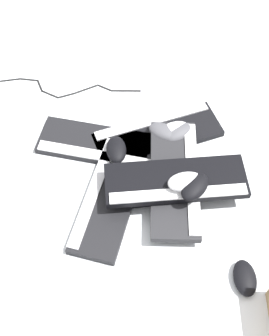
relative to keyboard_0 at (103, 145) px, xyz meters
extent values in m
plane|color=silver|center=(-0.18, 0.04, -0.01)|extent=(3.20, 3.20, 0.00)
cube|color=black|center=(0.00, 0.00, 0.00)|extent=(0.46, 0.25, 0.02)
cube|color=silver|center=(-0.01, 0.05, 0.01)|extent=(0.42, 0.13, 0.01)
cube|color=black|center=(-0.12, 0.17, 0.00)|extent=(0.23, 0.46, 0.02)
cube|color=silver|center=(-0.06, 0.18, 0.01)|extent=(0.11, 0.42, 0.01)
cube|color=black|center=(-0.29, 0.03, 0.00)|extent=(0.45, 0.36, 0.02)
cube|color=silver|center=(-0.26, -0.02, 0.01)|extent=(0.37, 0.25, 0.01)
cube|color=black|center=(-0.15, -0.12, 0.00)|extent=(0.42, 0.42, 0.02)
cube|color=silver|center=(-0.11, -0.16, 0.01)|extent=(0.32, 0.32, 0.01)
cube|color=#232326|center=(-0.28, 0.04, 0.03)|extent=(0.32, 0.46, 0.02)
cube|color=silver|center=(-0.33, 0.01, 0.04)|extent=(0.20, 0.40, 0.01)
cube|color=black|center=(-0.29, 0.06, 0.06)|extent=(0.46, 0.35, 0.02)
cube|color=silver|center=(-0.32, 0.11, 0.07)|extent=(0.38, 0.24, 0.01)
ellipsoid|color=silver|center=(-0.33, 0.08, 0.10)|extent=(0.13, 0.12, 0.04)
ellipsoid|color=#4C4C51|center=(-0.18, -0.12, 0.04)|extent=(0.11, 0.07, 0.04)
ellipsoid|color=#4C4C51|center=(-0.22, -0.14, 0.04)|extent=(0.11, 0.13, 0.04)
ellipsoid|color=black|center=(-0.59, 0.25, 0.01)|extent=(0.11, 0.13, 0.04)
ellipsoid|color=black|center=(-0.06, 0.02, 0.04)|extent=(0.11, 0.13, 0.04)
ellipsoid|color=silver|center=(-0.21, -0.14, 0.04)|extent=(0.12, 0.13, 0.04)
ellipsoid|color=black|center=(-0.36, 0.08, 0.10)|extent=(0.09, 0.12, 0.04)
cylinder|color=black|center=(0.04, -0.27, -0.01)|extent=(0.10, 0.05, 0.01)
cylinder|color=black|center=(0.12, -0.25, -0.01)|extent=(0.06, 0.01, 0.01)
cylinder|color=black|center=(0.18, -0.21, -0.01)|extent=(0.07, 0.08, 0.01)
cylinder|color=black|center=(0.24, -0.15, -0.01)|extent=(0.05, 0.05, 0.01)
cylinder|color=black|center=(0.29, -0.13, -0.01)|extent=(0.07, 0.01, 0.01)
cylinder|color=black|center=(0.35, -0.16, -0.01)|extent=(0.05, 0.05, 0.01)
cylinder|color=black|center=(0.41, -0.17, -0.01)|extent=(0.07, 0.03, 0.01)
cylinder|color=black|center=(0.47, -0.13, -0.01)|extent=(0.07, 0.05, 0.01)
sphere|color=black|center=(0.00, -0.30, -0.01)|extent=(0.01, 0.01, 0.01)
sphere|color=black|center=(0.09, -0.25, -0.01)|extent=(0.01, 0.01, 0.01)
sphere|color=black|center=(0.15, -0.25, -0.01)|extent=(0.01, 0.01, 0.01)
sphere|color=black|center=(0.22, -0.18, -0.01)|extent=(0.01, 0.01, 0.01)
sphere|color=black|center=(0.26, -0.13, -0.01)|extent=(0.01, 0.01, 0.01)
sphere|color=black|center=(0.33, -0.14, -0.01)|extent=(0.01, 0.01, 0.01)
sphere|color=black|center=(0.37, -0.18, -0.01)|extent=(0.01, 0.01, 0.01)
sphere|color=black|center=(0.44, -0.16, -0.01)|extent=(0.01, 0.01, 0.01)
sphere|color=black|center=(0.50, -0.11, -0.01)|extent=(0.01, 0.01, 0.01)
camera|label=1|loc=(-0.51, 0.82, 1.28)|focal=50.00mm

